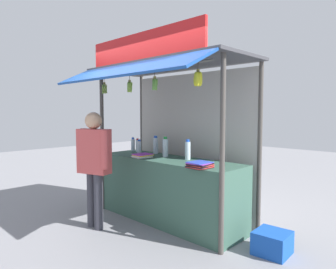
% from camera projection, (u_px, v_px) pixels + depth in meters
% --- Properties ---
extents(ground_plane, '(20.00, 20.00, 0.00)m').
position_uv_depth(ground_plane, '(168.00, 221.00, 4.49)').
color(ground_plane, gray).
extents(stall_counter, '(2.33, 0.68, 0.92)m').
position_uv_depth(stall_counter, '(168.00, 190.00, 4.46)').
color(stall_counter, '#385B4C').
rests_on(stall_counter, ground).
extents(stall_structure, '(2.53, 1.59, 2.62)m').
position_uv_depth(stall_structure, '(174.00, 112.00, 4.47)').
color(stall_structure, '#4C4742').
rests_on(stall_structure, ground).
extents(water_bottle_rear_center, '(0.09, 0.09, 0.30)m').
position_uv_depth(water_bottle_rear_center, '(165.00, 147.00, 4.60)').
color(water_bottle_rear_center, silver).
rests_on(water_bottle_rear_center, stall_counter).
extents(water_bottle_center, '(0.06, 0.06, 0.23)m').
position_uv_depth(water_bottle_center, '(138.00, 145.00, 5.18)').
color(water_bottle_center, silver).
rests_on(water_bottle_center, stall_counter).
extents(water_bottle_left, '(0.08, 0.08, 0.29)m').
position_uv_depth(water_bottle_left, '(156.00, 145.00, 4.93)').
color(water_bottle_left, silver).
rests_on(water_bottle_left, stall_counter).
extents(water_bottle_right, '(0.07, 0.07, 0.24)m').
position_uv_depth(water_bottle_right, '(133.00, 145.00, 5.27)').
color(water_bottle_right, silver).
rests_on(water_bottle_right, stall_counter).
extents(water_bottle_front_left, '(0.08, 0.08, 0.29)m').
position_uv_depth(water_bottle_front_left, '(188.00, 150.00, 4.32)').
color(water_bottle_front_left, silver).
rests_on(water_bottle_front_left, stall_counter).
extents(water_bottle_front_right, '(0.06, 0.06, 0.23)m').
position_uv_depth(water_bottle_front_right, '(139.00, 147.00, 4.94)').
color(water_bottle_front_right, silver).
rests_on(water_bottle_front_right, stall_counter).
extents(magazine_stack_far_right, '(0.27, 0.30, 0.07)m').
position_uv_depth(magazine_stack_far_right, '(200.00, 165.00, 3.68)').
color(magazine_stack_far_right, black).
rests_on(magazine_stack_far_right, stall_counter).
extents(magazine_stack_mid_left, '(0.23, 0.27, 0.06)m').
position_uv_depth(magazine_stack_mid_left, '(143.00, 156.00, 4.53)').
color(magazine_stack_mid_left, white).
rests_on(magazine_stack_mid_left, stall_counter).
extents(banana_bunch_rightmost, '(0.10, 0.10, 0.28)m').
position_uv_depth(banana_bunch_rightmost, '(130.00, 87.00, 4.25)').
color(banana_bunch_rightmost, '#332D23').
extents(banana_bunch_inner_left, '(0.09, 0.09, 0.27)m').
position_uv_depth(banana_bunch_inner_left, '(155.00, 84.00, 3.90)').
color(banana_bunch_inner_left, '#332D23').
extents(banana_bunch_leftmost, '(0.10, 0.10, 0.27)m').
position_uv_depth(banana_bunch_leftmost, '(104.00, 89.00, 4.68)').
color(banana_bunch_leftmost, '#332D23').
extents(banana_bunch_inner_right, '(0.12, 0.12, 0.26)m').
position_uv_depth(banana_bunch_inner_right, '(198.00, 79.00, 3.40)').
color(banana_bunch_inner_right, '#332D23').
extents(vendor_person, '(0.60, 0.32, 1.59)m').
position_uv_depth(vendor_person, '(94.00, 159.00, 4.16)').
color(vendor_person, '#383842').
rests_on(vendor_person, ground).
extents(plastic_crate, '(0.39, 0.39, 0.26)m').
position_uv_depth(plastic_crate, '(272.00, 243.00, 3.43)').
color(plastic_crate, '#194CB2').
rests_on(plastic_crate, ground).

